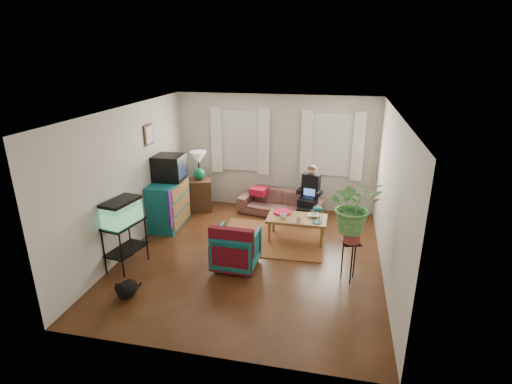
% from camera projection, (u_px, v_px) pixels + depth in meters
% --- Properties ---
extents(floor, '(4.50, 5.00, 0.01)m').
position_uv_depth(floor, '(251.00, 257.00, 7.15)').
color(floor, '#4F2B14').
rests_on(floor, ground).
extents(ceiling, '(4.50, 5.00, 0.01)m').
position_uv_depth(ceiling, '(251.00, 111.00, 6.27)').
color(ceiling, white).
rests_on(ceiling, wall_back).
extents(wall_back, '(4.50, 0.01, 2.60)m').
position_uv_depth(wall_back, '(275.00, 153.00, 9.01)').
color(wall_back, silver).
rests_on(wall_back, floor).
extents(wall_front, '(4.50, 0.01, 2.60)m').
position_uv_depth(wall_front, '(201.00, 262.00, 4.41)').
color(wall_front, silver).
rests_on(wall_front, floor).
extents(wall_left, '(0.01, 5.00, 2.60)m').
position_uv_depth(wall_left, '(129.00, 180.00, 7.15)').
color(wall_left, silver).
rests_on(wall_left, floor).
extents(wall_right, '(0.01, 5.00, 2.60)m').
position_uv_depth(wall_right, '(390.00, 199.00, 6.27)').
color(wall_right, silver).
rests_on(wall_right, floor).
extents(window_left, '(1.08, 0.04, 1.38)m').
position_uv_depth(window_left, '(241.00, 141.00, 9.06)').
color(window_left, white).
rests_on(window_left, wall_back).
extents(window_right, '(1.08, 0.04, 1.38)m').
position_uv_depth(window_right, '(332.00, 145.00, 8.66)').
color(window_right, white).
rests_on(window_right, wall_back).
extents(curtains_left, '(1.36, 0.06, 1.50)m').
position_uv_depth(curtains_left, '(240.00, 141.00, 8.99)').
color(curtains_left, white).
rests_on(curtains_left, wall_back).
extents(curtains_right, '(1.36, 0.06, 1.50)m').
position_uv_depth(curtains_right, '(332.00, 146.00, 8.59)').
color(curtains_right, white).
rests_on(curtains_right, wall_back).
extents(picture_frame, '(0.04, 0.32, 0.40)m').
position_uv_depth(picture_frame, '(149.00, 135.00, 7.71)').
color(picture_frame, '#3D2616').
rests_on(picture_frame, wall_left).
extents(area_rug, '(2.05, 1.67, 0.01)m').
position_uv_depth(area_rug, '(271.00, 238.00, 7.84)').
color(area_rug, maroon).
rests_on(area_rug, floor).
extents(sofa, '(1.95, 1.10, 0.72)m').
position_uv_depth(sofa, '(280.00, 199.00, 8.88)').
color(sofa, brown).
rests_on(sofa, floor).
extents(seated_person, '(0.57, 0.65, 1.09)m').
position_uv_depth(seated_person, '(309.00, 196.00, 8.56)').
color(seated_person, black).
rests_on(seated_person, sofa).
extents(side_table, '(0.63, 0.63, 0.72)m').
position_uv_depth(side_table, '(200.00, 194.00, 9.17)').
color(side_table, '#3D2017').
rests_on(side_table, floor).
extents(table_lamp, '(0.47, 0.47, 0.66)m').
position_uv_depth(table_lamp, '(199.00, 166.00, 8.95)').
color(table_lamp, white).
rests_on(table_lamp, side_table).
extents(dresser, '(0.58, 1.10, 0.97)m').
position_uv_depth(dresser, '(169.00, 203.00, 8.29)').
color(dresser, '#11506A').
rests_on(dresser, floor).
extents(crt_tv, '(0.61, 0.56, 0.52)m').
position_uv_depth(crt_tv, '(169.00, 168.00, 8.14)').
color(crt_tv, black).
rests_on(crt_tv, dresser).
extents(aquarium_stand, '(0.53, 0.78, 0.81)m').
position_uv_depth(aquarium_stand, '(126.00, 245.00, 6.72)').
color(aquarium_stand, black).
rests_on(aquarium_stand, floor).
extents(aquarium, '(0.47, 0.71, 0.42)m').
position_uv_depth(aquarium, '(122.00, 211.00, 6.51)').
color(aquarium, '#7FD899').
rests_on(aquarium, aquarium_stand).
extents(black_cat, '(0.30, 0.43, 0.34)m').
position_uv_depth(black_cat, '(127.00, 287.00, 5.94)').
color(black_cat, black).
rests_on(black_cat, floor).
extents(armchair, '(0.74, 0.70, 0.74)m').
position_uv_depth(armchair, '(236.00, 247.00, 6.74)').
color(armchair, '#11536A').
rests_on(armchair, floor).
extents(serape_throw, '(0.75, 0.20, 0.61)m').
position_uv_depth(serape_throw, '(231.00, 246.00, 6.43)').
color(serape_throw, '#9E0A0A').
rests_on(serape_throw, armchair).
extents(coffee_table, '(1.13, 0.62, 0.47)m').
position_uv_depth(coffee_table, '(297.00, 229.00, 7.73)').
color(coffee_table, olive).
rests_on(coffee_table, floor).
extents(cup_a, '(0.13, 0.13, 0.10)m').
position_uv_depth(cup_a, '(283.00, 216.00, 7.59)').
color(cup_a, white).
rests_on(cup_a, coffee_table).
extents(cup_b, '(0.10, 0.10, 0.10)m').
position_uv_depth(cup_b, '(299.00, 219.00, 7.45)').
color(cup_b, beige).
rests_on(cup_b, coffee_table).
extents(bowl, '(0.22, 0.22, 0.06)m').
position_uv_depth(bowl, '(314.00, 215.00, 7.67)').
color(bowl, white).
rests_on(bowl, coffee_table).
extents(snack_tray, '(0.35, 0.35, 0.04)m').
position_uv_depth(snack_tray, '(282.00, 212.00, 7.85)').
color(snack_tray, '#B21414').
rests_on(snack_tray, coffee_table).
extents(birdcage, '(0.19, 0.19, 0.33)m').
position_uv_depth(birdcage, '(317.00, 214.00, 7.37)').
color(birdcage, '#115B6B').
rests_on(birdcage, coffee_table).
extents(plant_stand, '(0.35, 0.35, 0.68)m').
position_uv_depth(plant_stand, '(349.00, 261.00, 6.34)').
color(plant_stand, black).
rests_on(plant_stand, floor).
extents(potted_plant, '(0.93, 0.85, 0.86)m').
position_uv_depth(potted_plant, '(354.00, 214.00, 6.07)').
color(potted_plant, '#599947').
rests_on(potted_plant, plant_stand).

